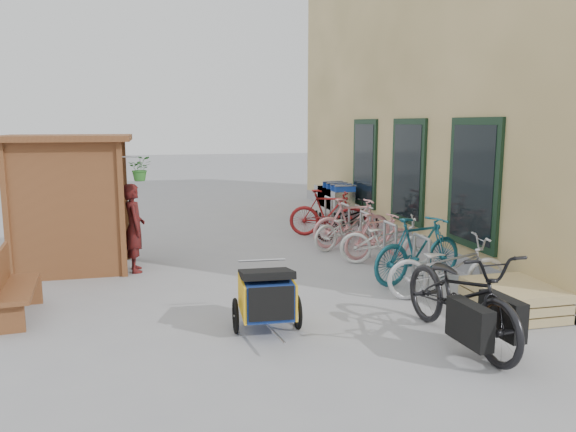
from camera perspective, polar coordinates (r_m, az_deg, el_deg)
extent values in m
plane|color=gray|center=(8.50, -0.90, -8.42)|extent=(80.00, 80.00, 0.00)
cube|color=#DFBE80|center=(14.93, 20.57, 12.28)|extent=(6.00, 13.00, 7.00)
cube|color=gray|center=(13.72, 9.59, -1.01)|extent=(0.18, 13.00, 0.30)
cube|color=black|center=(9.95, 18.32, 3.15)|extent=(0.06, 1.50, 2.20)
cube|color=black|center=(9.93, 18.17, 3.15)|extent=(0.02, 1.25, 1.95)
cube|color=black|center=(12.13, 12.09, 4.47)|extent=(0.06, 1.50, 2.20)
cube|color=black|center=(12.12, 11.96, 4.47)|extent=(0.02, 1.25, 1.95)
cube|color=black|center=(14.42, 7.78, 5.35)|extent=(0.06, 1.50, 2.20)
cube|color=black|center=(14.41, 7.67, 5.34)|extent=(0.02, 1.25, 1.95)
cube|color=brown|center=(10.12, -26.73, 0.15)|extent=(0.09, 0.09, 2.30)
cube|color=brown|center=(9.87, -16.51, 0.56)|extent=(0.09, 0.09, 2.30)
cube|color=brown|center=(11.38, -25.29, 1.17)|extent=(0.09, 0.09, 2.30)
cube|color=brown|center=(11.15, -16.20, 1.56)|extent=(0.09, 0.09, 2.30)
cube|color=brown|center=(10.74, -25.81, 0.70)|extent=(0.05, 1.30, 2.30)
cube|color=brown|center=(9.98, -21.66, 0.38)|extent=(1.80, 0.05, 2.30)
cube|color=brown|center=(11.20, -20.81, 1.35)|extent=(1.80, 0.05, 2.30)
cube|color=brown|center=(10.49, -21.60, 7.38)|extent=(2.15, 1.65, 0.10)
cube|color=brown|center=(10.66, -22.20, -0.48)|extent=(1.30, 1.15, 0.04)
cube|color=brown|center=(10.58, -22.40, 2.72)|extent=(1.30, 1.15, 0.04)
cylinder|color=#A5A8AD|center=(9.77, -15.70, 5.82)|extent=(0.36, 0.02, 0.02)
imported|color=#2C6F27|center=(9.77, -14.77, 4.69)|extent=(0.38, 0.33, 0.42)
cylinder|color=#A5A8AD|center=(8.93, 14.06, -5.02)|extent=(0.05, 0.05, 0.84)
cylinder|color=#A5A8AD|center=(9.36, 12.64, -4.30)|extent=(0.05, 0.05, 0.84)
cylinder|color=#A5A8AD|center=(9.06, 13.43, -2.07)|extent=(0.05, 0.50, 0.05)
cylinder|color=#A5A8AD|center=(9.98, 10.87, -3.39)|extent=(0.05, 0.05, 0.84)
cylinder|color=#A5A8AD|center=(10.43, 9.74, -2.81)|extent=(0.05, 0.05, 0.84)
cylinder|color=#A5A8AD|center=(10.12, 10.36, -0.77)|extent=(0.05, 0.50, 0.05)
cylinder|color=#A5A8AD|center=(11.06, 8.31, -2.07)|extent=(0.05, 0.05, 0.84)
cylinder|color=#A5A8AD|center=(11.51, 7.38, -1.59)|extent=(0.05, 0.05, 0.84)
cylinder|color=#A5A8AD|center=(11.21, 7.88, 0.28)|extent=(0.05, 0.50, 0.05)
cylinder|color=#A5A8AD|center=(12.16, 6.20, -0.98)|extent=(0.05, 0.05, 0.84)
cylinder|color=#A5A8AD|center=(12.62, 5.44, -0.58)|extent=(0.05, 0.05, 0.84)
cylinder|color=#A5A8AD|center=(12.32, 5.85, 1.14)|extent=(0.05, 0.50, 0.05)
cylinder|color=#A5A8AD|center=(13.27, 4.45, -0.07)|extent=(0.05, 0.05, 0.84)
cylinder|color=#A5A8AD|center=(13.74, 3.81, 0.26)|extent=(0.05, 0.05, 0.84)
cylinder|color=#A5A8AD|center=(13.45, 4.15, 1.86)|extent=(0.05, 0.50, 0.05)
cube|color=tan|center=(8.45, 21.88, -8.73)|extent=(1.00, 1.20, 0.12)
cube|color=tan|center=(8.41, 21.94, -7.82)|extent=(1.00, 1.20, 0.12)
cube|color=tan|center=(8.37, 22.00, -6.91)|extent=(1.00, 1.20, 0.12)
cube|color=brown|center=(8.41, -25.80, -6.67)|extent=(0.58, 1.50, 0.06)
cube|color=brown|center=(8.39, -27.24, -4.90)|extent=(0.19, 1.46, 0.49)
cube|color=brown|center=(7.93, -26.57, -9.31)|extent=(0.39, 0.10, 0.39)
cube|color=brown|center=(9.02, -24.93, -6.98)|extent=(0.39, 0.10, 0.39)
cube|color=silver|center=(14.84, 5.28, 1.64)|extent=(0.55, 0.85, 0.52)
cube|color=#1B44B4|center=(14.40, 5.86, 2.79)|extent=(0.55, 0.04, 0.18)
cylinder|color=silver|center=(14.36, 5.90, 3.06)|extent=(0.58, 0.04, 0.04)
cylinder|color=black|center=(14.53, 4.87, -0.69)|extent=(0.04, 0.12, 0.12)
cube|color=silver|center=(15.17, 4.85, 1.81)|extent=(0.55, 0.85, 0.52)
cube|color=#1B44B4|center=(14.73, 5.40, 2.95)|extent=(0.55, 0.04, 0.18)
cylinder|color=silver|center=(14.69, 5.44, 3.21)|extent=(0.58, 0.04, 0.04)
cylinder|color=black|center=(14.86, 4.44, -0.46)|extent=(0.04, 0.12, 0.12)
cube|color=silver|center=(15.51, 4.44, 1.98)|extent=(0.55, 0.85, 0.52)
cube|color=#1B44B4|center=(15.06, 4.97, 3.10)|extent=(0.55, 0.04, 0.18)
cylinder|color=silver|center=(15.02, 5.01, 3.35)|extent=(0.58, 0.04, 0.04)
cylinder|color=black|center=(15.19, 4.03, -0.24)|extent=(0.04, 0.12, 0.12)
cube|color=silver|center=(15.84, 4.05, 2.14)|extent=(0.55, 0.85, 0.52)
cube|color=#1B44B4|center=(15.39, 4.55, 3.24)|extent=(0.55, 0.04, 0.18)
cylinder|color=silver|center=(15.35, 4.59, 3.49)|extent=(0.58, 0.04, 0.04)
cylinder|color=black|center=(15.52, 3.64, -0.03)|extent=(0.04, 0.12, 0.12)
cube|color=navy|center=(7.16, -2.18, -8.12)|extent=(0.63, 0.81, 0.45)
cube|color=yellow|center=(7.13, -4.69, -8.24)|extent=(0.07, 0.78, 0.45)
cube|color=yellow|center=(7.21, 0.30, -7.99)|extent=(0.07, 0.78, 0.45)
cube|color=black|center=(6.77, -1.68, -8.92)|extent=(0.55, 0.06, 0.42)
cube|color=black|center=(7.13, -2.25, -5.91)|extent=(0.68, 0.78, 0.22)
torus|color=black|center=(7.20, -5.35, -10.06)|extent=(0.08, 0.45, 0.45)
torus|color=black|center=(7.30, 0.96, -9.73)|extent=(0.08, 0.45, 0.45)
cylinder|color=#B7B7BC|center=(6.62, -1.33, -11.78)|extent=(0.07, 0.66, 0.03)
cylinder|color=#B7B7BC|center=(7.47, -2.67, -4.52)|extent=(0.63, 0.06, 0.03)
imported|color=black|center=(7.04, 17.11, -7.61)|extent=(0.93, 2.30, 1.18)
cube|color=black|center=(6.52, 17.96, -10.34)|extent=(0.22, 0.66, 0.45)
cube|color=black|center=(6.89, 20.93, -9.45)|extent=(0.22, 0.66, 0.45)
cube|color=#C15F12|center=(6.69, 19.51, -9.48)|extent=(0.13, 0.19, 0.12)
imported|color=maroon|center=(10.23, -15.36, -1.18)|extent=(0.44, 0.61, 1.56)
imported|color=silver|center=(8.72, 15.90, -5.03)|extent=(1.90, 0.89, 0.96)
imported|color=#1B5A6C|center=(9.47, 13.11, -3.35)|extent=(1.91, 1.01, 1.10)
imported|color=silver|center=(10.58, 10.02, -2.43)|extent=(1.85, 1.15, 0.92)
imported|color=pink|center=(11.01, 9.17, -2.01)|extent=(1.52, 0.62, 0.89)
imported|color=silver|center=(11.76, 6.01, -1.24)|extent=(1.77, 1.09, 0.88)
imported|color=pink|center=(11.91, 6.54, -0.68)|extent=(1.77, 0.56, 1.05)
imported|color=black|center=(12.74, 6.12, -0.42)|extent=(1.75, 0.93, 0.88)
imported|color=maroon|center=(13.02, 4.12, 0.30)|extent=(1.88, 1.10, 1.09)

